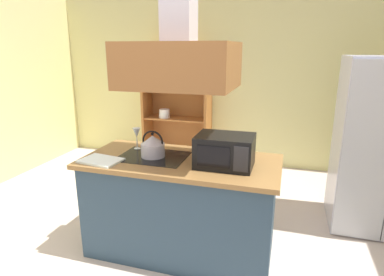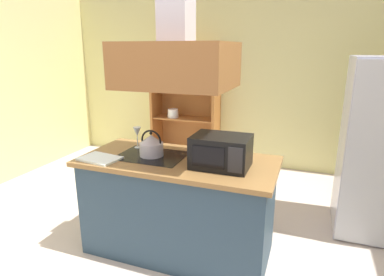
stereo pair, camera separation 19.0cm
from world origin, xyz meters
TOP-DOWN VIEW (x-y plane):
  - ground_plane at (0.00, 0.00)m, footprint 7.80×7.80m
  - wall_back at (0.00, 3.00)m, footprint 6.00×0.12m
  - kitchen_island at (-0.02, 0.39)m, footprint 1.71×0.82m
  - range_hood at (-0.02, 0.39)m, footprint 0.90×0.70m
  - dish_cabinet at (-0.89, 2.78)m, footprint 1.09×0.40m
  - kettle at (-0.27, 0.39)m, footprint 0.21×0.21m
  - cutting_board at (-0.65, 0.14)m, footprint 0.37×0.29m
  - microwave at (0.38, 0.34)m, footprint 0.46×0.35m
  - wine_glass_on_counter at (-0.51, 0.56)m, footprint 0.08×0.08m

SIDE VIEW (x-z plane):
  - ground_plane at x=0.00m, z-range 0.00..0.00m
  - kitchen_island at x=-0.02m, z-range 0.00..0.90m
  - dish_cabinet at x=-0.89m, z-range -0.11..1.71m
  - cutting_board at x=-0.65m, z-range 0.90..0.92m
  - kettle at x=-0.27m, z-range 0.88..1.12m
  - microwave at x=0.38m, z-range 0.90..1.16m
  - wine_glass_on_counter at x=-0.51m, z-range 0.95..1.16m
  - wall_back at x=0.00m, z-range 0.00..2.70m
  - range_hood at x=-0.02m, z-range 1.21..2.39m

